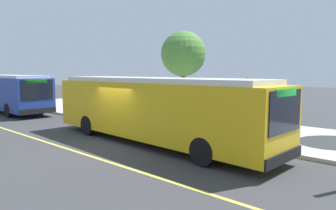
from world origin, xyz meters
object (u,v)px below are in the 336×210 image
at_px(transit_bus_second, 7,92).
at_px(waiting_bench, 233,119).
at_px(route_sign_post, 247,100).
at_px(pedestrian_commuter, 272,120).
at_px(transit_bus_main, 153,107).

height_order(transit_bus_second, waiting_bench, transit_bus_second).
relative_size(route_sign_post, pedestrian_commuter, 1.66).
distance_m(transit_bus_main, transit_bus_second, 16.81).
bearing_deg(route_sign_post, transit_bus_second, -172.35).
bearing_deg(route_sign_post, transit_bus_main, -139.50).
relative_size(transit_bus_main, transit_bus_second, 1.04).
bearing_deg(pedestrian_commuter, transit_bus_second, -171.05).
xyz_separation_m(route_sign_post, pedestrian_commuter, (0.95, 0.61, -0.84)).
bearing_deg(transit_bus_second, waiting_bench, 15.42).
relative_size(transit_bus_second, pedestrian_commuter, 7.02).
xyz_separation_m(transit_bus_main, pedestrian_commuter, (4.10, 3.30, -0.50)).
relative_size(transit_bus_main, waiting_bench, 7.68).
xyz_separation_m(transit_bus_main, route_sign_post, (3.15, 2.69, 0.34)).
bearing_deg(waiting_bench, route_sign_post, -48.83).
distance_m(transit_bus_second, waiting_bench, 18.67).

